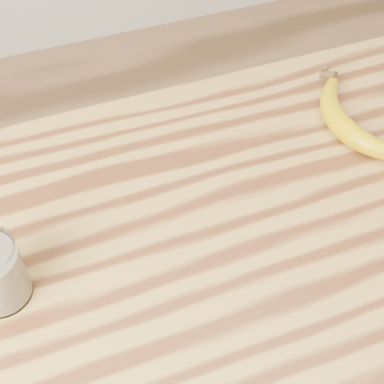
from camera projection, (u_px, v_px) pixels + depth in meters
name	position (u px, v px, depth m)	size (l,w,h in m)	color
table	(208.00, 302.00, 0.89)	(1.20, 0.80, 0.90)	#B6853E
banana	(342.00, 127.00, 0.95)	(0.12, 0.33, 0.04)	#CDA500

